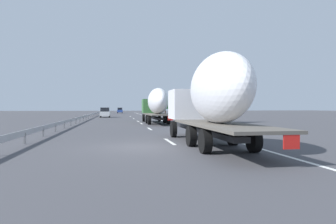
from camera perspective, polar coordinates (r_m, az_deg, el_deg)
ground_plane at (r=54.93m, az=-8.49°, el=-1.19°), size 260.00×260.00×0.00m
lane_stripe_0 at (r=17.26m, az=0.30°, el=-5.60°), size 3.20×0.20×0.01m
lane_stripe_1 at (r=27.59m, az=-3.50°, el=-3.18°), size 3.20×0.20×0.01m
lane_stripe_2 at (r=36.73m, az=-5.06°, el=-2.18°), size 3.20×0.20×0.01m
lane_stripe_3 at (r=42.55m, az=-5.70°, el=-1.77°), size 3.20×0.20×0.01m
lane_stripe_4 at (r=53.39m, az=-6.52°, el=-1.24°), size 3.20×0.20×0.01m
lane_stripe_5 at (r=66.47m, az=-7.15°, el=-0.83°), size 3.20×0.20×0.01m
edge_line_right at (r=60.29m, az=-3.36°, el=-1.00°), size 110.00×0.20×0.01m
truck_lead at (r=36.62m, az=-2.22°, el=1.61°), size 13.56×2.55×4.22m
truck_trailing at (r=15.56m, az=8.21°, el=2.99°), size 13.16×2.55×4.52m
car_white_van at (r=60.56m, az=-11.84°, el=-0.09°), size 4.09×1.89×1.94m
car_blue_sedan at (r=105.86m, az=-9.10°, el=0.30°), size 4.48×1.83×1.91m
road_sign at (r=57.83m, az=-1.89°, el=1.23°), size 0.10×0.90×3.38m
tree_0 at (r=40.90m, az=5.73°, el=3.71°), size 3.55×3.55×6.57m
tree_1 at (r=60.53m, az=1.69°, el=2.20°), size 2.91×2.91×5.27m
tree_2 at (r=84.54m, az=-0.53°, el=1.78°), size 2.43×2.43×5.10m
tree_3 at (r=39.27m, az=10.64°, el=3.67°), size 3.93×3.93×6.43m
guardrail_median at (r=58.10m, az=-14.48°, el=-0.52°), size 94.00×0.10×0.76m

